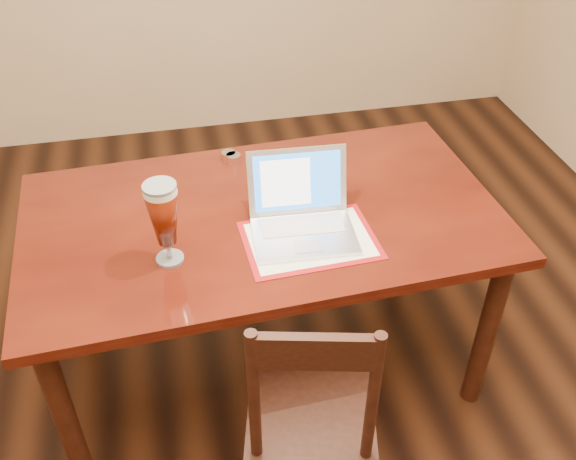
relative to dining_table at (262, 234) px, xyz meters
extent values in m
plane|color=black|center=(-0.01, -0.27, -0.74)|extent=(5.00, 5.00, 0.00)
cube|color=#4F150A|center=(0.01, 0.01, 0.07)|extent=(1.82, 1.08, 0.04)
cylinder|color=#38170E|center=(-0.77, -0.44, -0.35)|extent=(0.08, 0.08, 0.79)
cylinder|color=#38170E|center=(0.82, -0.36, -0.35)|extent=(0.08, 0.08, 0.79)
cylinder|color=#38170E|center=(-0.81, 0.38, -0.35)|extent=(0.08, 0.08, 0.79)
cylinder|color=#38170E|center=(0.78, 0.46, -0.35)|extent=(0.08, 0.08, 0.79)
cube|color=maroon|center=(0.14, -0.19, 0.09)|extent=(0.48, 0.35, 0.00)
cube|color=white|center=(0.14, -0.19, 0.09)|extent=(0.43, 0.31, 0.00)
cube|color=silver|center=(0.12, -0.17, 0.10)|extent=(0.37, 0.27, 0.02)
cube|color=silver|center=(0.13, -0.12, 0.11)|extent=(0.30, 0.13, 0.00)
cube|color=silver|center=(0.12, -0.24, 0.11)|extent=(0.09, 0.07, 0.00)
cube|color=silver|center=(0.13, -0.01, 0.23)|extent=(0.36, 0.09, 0.24)
cube|color=blue|center=(0.13, -0.02, 0.23)|extent=(0.32, 0.07, 0.20)
cube|color=white|center=(0.09, -0.02, 0.23)|extent=(0.18, 0.06, 0.17)
cylinder|color=silver|center=(-0.35, -0.19, 0.10)|extent=(0.10, 0.10, 0.01)
cylinder|color=silver|center=(-0.35, -0.19, 0.14)|extent=(0.02, 0.02, 0.07)
cylinder|color=silver|center=(-0.35, -0.19, 0.38)|extent=(0.11, 0.11, 0.02)
cylinder|color=silver|center=(-0.35, -0.19, 0.39)|extent=(0.11, 0.11, 0.01)
cylinder|color=silver|center=(-0.05, 0.38, 0.11)|extent=(0.06, 0.06, 0.04)
cylinder|color=silver|center=(-0.07, 0.40, 0.11)|extent=(0.06, 0.06, 0.04)
cube|color=black|center=(0.05, -0.62, -0.31)|extent=(0.51, 0.49, 0.04)
cylinder|color=black|center=(-0.08, -0.42, -0.53)|extent=(0.04, 0.04, 0.42)
cylinder|color=black|center=(0.25, -0.50, -0.53)|extent=(0.04, 0.04, 0.42)
cylinder|color=black|center=(-0.16, -0.73, -0.01)|extent=(0.04, 0.04, 0.55)
cylinder|color=black|center=(0.18, -0.81, -0.01)|extent=(0.04, 0.04, 0.55)
cube|color=black|center=(0.01, -0.77, 0.19)|extent=(0.34, 0.11, 0.12)
camera|label=1|loc=(-0.30, -1.89, 1.53)|focal=40.00mm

